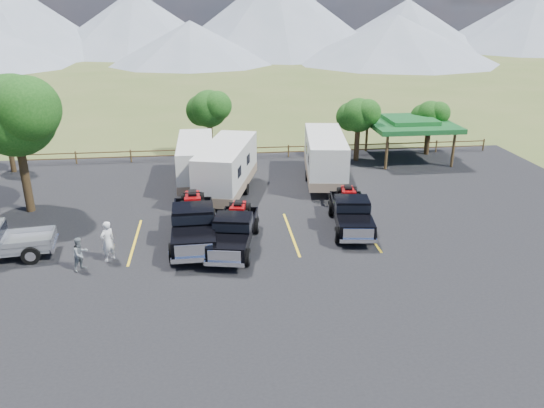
{
  "coord_description": "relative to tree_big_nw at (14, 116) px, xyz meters",
  "views": [
    {
      "loc": [
        -1.98,
        -20.99,
        11.4
      ],
      "look_at": [
        1.04,
        4.38,
        1.6
      ],
      "focal_mm": 35.0,
      "sensor_mm": 36.0,
      "label": 1
    }
  ],
  "objects": [
    {
      "name": "rail_fence",
      "position": [
        14.55,
        9.47,
        -4.99
      ],
      "size": [
        36.12,
        0.12,
        1.0
      ],
      "color": "brown",
      "rests_on": "ground"
    },
    {
      "name": "pavilion",
      "position": [
        25.55,
        7.97,
        -2.81
      ],
      "size": [
        6.2,
        6.2,
        3.22
      ],
      "color": "brown",
      "rests_on": "ground"
    },
    {
      "name": "tree_ne_b",
      "position": [
        27.52,
        8.99,
        -2.47
      ],
      "size": [
        2.77,
        2.59,
        4.27
      ],
      "color": "black",
      "rests_on": "ground"
    },
    {
      "name": "tree_north",
      "position": [
        10.52,
        9.99,
        -1.76
      ],
      "size": [
        3.46,
        3.24,
        5.25
      ],
      "color": "black",
      "rests_on": "ground"
    },
    {
      "name": "tree_nw_small",
      "position": [
        -3.48,
        7.99,
        -2.81
      ],
      "size": [
        2.59,
        2.43,
        3.85
      ],
      "color": "black",
      "rests_on": "ground"
    },
    {
      "name": "ground",
      "position": [
        12.55,
        -9.03,
        -5.6
      ],
      "size": [
        320.0,
        320.0,
        0.0
      ],
      "primitive_type": "plane",
      "color": "#475A26",
      "rests_on": "ground"
    },
    {
      "name": "rig_right",
      "position": [
        17.83,
        -4.52,
        -4.64
      ],
      "size": [
        2.58,
        5.91,
        1.91
      ],
      "rotation": [
        0.0,
        0.0,
        -0.13
      ],
      "color": "black",
      "rests_on": "asphalt_lot"
    },
    {
      "name": "mountain_range",
      "position": [
        4.92,
        96.95,
        2.28
      ],
      "size": [
        209.0,
        71.0,
        20.0
      ],
      "color": "gray",
      "rests_on": "ground"
    },
    {
      "name": "stall_lines",
      "position": [
        12.55,
        -5.03,
        -5.55
      ],
      "size": [
        12.12,
        5.5,
        0.01
      ],
      "color": "yellow",
      "rests_on": "asphalt_lot"
    },
    {
      "name": "tree_big_nw",
      "position": [
        0.0,
        0.0,
        0.0
      ],
      "size": [
        5.54,
        5.18,
        7.84
      ],
      "color": "black",
      "rests_on": "ground"
    },
    {
      "name": "tree_ne_a",
      "position": [
        21.52,
        7.99,
        -2.11
      ],
      "size": [
        3.11,
        2.92,
        4.76
      ],
      "color": "black",
      "rests_on": "ground"
    },
    {
      "name": "person_b",
      "position": [
        4.55,
        -7.81,
        -4.77
      ],
      "size": [
        0.95,
        0.97,
        1.57
      ],
      "primitive_type": "imported",
      "rotation": [
        0.0,
        0.0,
        0.87
      ],
      "color": "slate",
      "rests_on": "asphalt_lot"
    },
    {
      "name": "trailer_center",
      "position": [
        11.48,
        1.29,
        -3.86
      ],
      "size": [
        4.34,
        9.32,
        3.25
      ],
      "rotation": [
        0.0,
        0.0,
        -0.27
      ],
      "color": "white",
      "rests_on": "asphalt_lot"
    },
    {
      "name": "trailer_right",
      "position": [
        18.03,
        3.12,
        -3.88
      ],
      "size": [
        3.35,
        9.26,
        3.2
      ],
      "rotation": [
        0.0,
        0.0,
        -0.13
      ],
      "color": "white",
      "rests_on": "asphalt_lot"
    },
    {
      "name": "person_a",
      "position": [
        5.63,
        -7.01,
        -4.58
      ],
      "size": [
        0.84,
        0.83,
        1.96
      ],
      "primitive_type": "imported",
      "rotation": [
        0.0,
        0.0,
        3.91
      ],
      "color": "white",
      "rests_on": "asphalt_lot"
    },
    {
      "name": "asphalt_lot",
      "position": [
        12.55,
        -6.03,
        -5.58
      ],
      "size": [
        44.0,
        34.0,
        0.04
      ],
      "primitive_type": "cube",
      "color": "black",
      "rests_on": "ground"
    },
    {
      "name": "rig_center",
      "position": [
        11.52,
        -6.22,
        -4.64
      ],
      "size": [
        2.93,
        5.96,
        1.91
      ],
      "rotation": [
        0.0,
        0.0,
        -0.2
      ],
      "color": "black",
      "rests_on": "asphalt_lot"
    },
    {
      "name": "trailer_left",
      "position": [
        9.56,
        3.46,
        -3.99
      ],
      "size": [
        2.3,
        8.57,
        2.99
      ],
      "rotation": [
        0.0,
        0.0,
        0.0
      ],
      "color": "white",
      "rests_on": "asphalt_lot"
    },
    {
      "name": "rig_left",
      "position": [
        9.54,
        -5.33,
        -4.51
      ],
      "size": [
        2.42,
        6.56,
        2.17
      ],
      "rotation": [
        0.0,
        0.0,
        0.02
      ],
      "color": "black",
      "rests_on": "asphalt_lot"
    }
  ]
}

